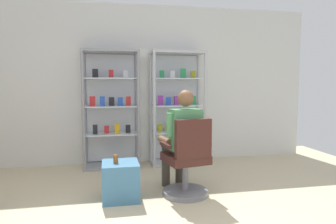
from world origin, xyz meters
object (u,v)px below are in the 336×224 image
at_px(office_chair, 187,164).
at_px(storage_crate, 120,181).
at_px(display_cabinet_left, 111,108).
at_px(seated_shopkeeper, 182,136).
at_px(tea_glass, 116,159).
at_px(display_cabinet_right, 176,107).

height_order(office_chair, storage_crate, office_chair).
relative_size(display_cabinet_left, office_chair, 1.98).
xyz_separation_m(seated_shopkeeper, tea_glass, (-0.82, -0.11, -0.22)).
bearing_deg(display_cabinet_left, display_cabinet_right, 0.01).
distance_m(seated_shopkeeper, storage_crate, 0.91).
relative_size(display_cabinet_left, display_cabinet_right, 1.00).
xyz_separation_m(display_cabinet_right, tea_glass, (-1.07, -1.53, -0.47)).
bearing_deg(tea_glass, seated_shopkeeper, 7.44).
distance_m(display_cabinet_left, seated_shopkeeper, 1.67).
bearing_deg(display_cabinet_left, storage_crate, -87.05).
height_order(office_chair, seated_shopkeeper, seated_shopkeeper).
bearing_deg(office_chair, display_cabinet_left, 118.93).
xyz_separation_m(office_chair, tea_glass, (-0.85, 0.05, 0.10)).
xyz_separation_m(storage_crate, tea_glass, (-0.05, -0.02, 0.27)).
distance_m(display_cabinet_left, tea_glass, 1.60).
bearing_deg(display_cabinet_right, office_chair, -98.15).
height_order(storage_crate, tea_glass, tea_glass).
bearing_deg(tea_glass, display_cabinet_left, 90.95).
height_order(display_cabinet_right, office_chair, display_cabinet_right).
relative_size(seated_shopkeeper, storage_crate, 2.89).
bearing_deg(display_cabinet_right, tea_glass, -125.14).
relative_size(display_cabinet_left, storage_crate, 4.26).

